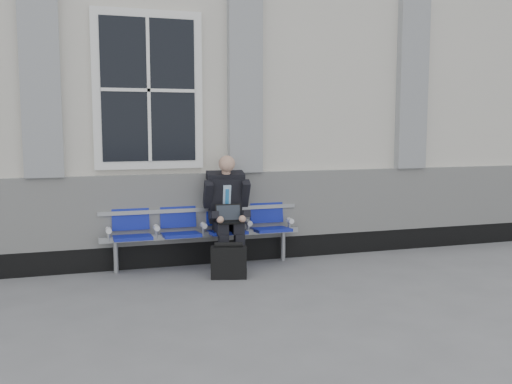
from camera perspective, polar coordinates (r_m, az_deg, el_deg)
name	(u,v)px	position (r m, az deg, el deg)	size (l,w,h in m)	color
ground	(136,303)	(6.09, -11.92, -10.84)	(70.00, 70.00, 0.00)	slate
station_building	(109,99)	(9.28, -14.52, 8.97)	(14.40, 4.40, 4.49)	beige
bench	(203,224)	(7.38, -5.36, -3.23)	(2.60, 0.47, 0.91)	#9EA0A3
businessman	(227,207)	(7.28, -2.91, -1.55)	(0.60, 0.80, 1.44)	black
briefcase	(229,262)	(6.86, -2.75, -6.97)	(0.46, 0.28, 0.44)	black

